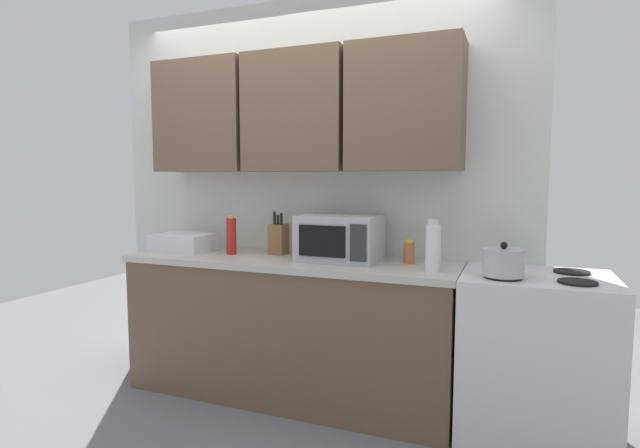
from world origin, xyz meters
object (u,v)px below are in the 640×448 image
knife_block (279,239)px  bottle_white_jar (433,247)px  kettle (503,262)px  bottle_spice_jar (409,252)px  microwave (340,238)px  dish_rack (184,243)px  bottle_red_sauce (231,236)px  stove_range (535,358)px

knife_block → bottle_white_jar: bearing=-12.5°
kettle → bottle_spice_jar: bearing=155.0°
microwave → bottle_white_jar: 0.61m
microwave → knife_block: bearing=169.5°
dish_rack → bottle_red_sauce: 0.39m
stove_range → bottle_spice_jar: bearing=171.2°
microwave → dish_rack: bearing=-178.2°
kettle → dish_rack: (-2.08, 0.16, -0.02)m
knife_block → bottle_red_sauce: bearing=-157.2°
microwave → bottle_spice_jar: microwave is taller
microwave → bottle_red_sauce: 0.75m
microwave → stove_range: bearing=-2.8°
dish_rack → bottle_red_sauce: bottle_red_sauce is taller
knife_block → bottle_spice_jar: (0.88, -0.03, -0.04)m
microwave → bottle_white_jar: bottle_white_jar is taller
bottle_white_jar → bottle_spice_jar: bottle_white_jar is taller
kettle → dish_rack: size_ratio=0.54×
stove_range → bottle_spice_jar: bottle_spice_jar is taller
stove_range → microwave: size_ratio=1.90×
stove_range → bottle_spice_jar: (-0.70, 0.11, 0.51)m
microwave → knife_block: 0.47m
dish_rack → stove_range: bearing=-0.5°
stove_range → dish_rack: size_ratio=2.40×
kettle → dish_rack: 2.09m
stove_range → knife_block: (-1.58, 0.14, 0.55)m
kettle → knife_block: (-1.41, 0.28, 0.02)m
stove_range → bottle_white_jar: bearing=-170.3°
stove_range → knife_block: 1.68m
kettle → bottle_red_sauce: (-1.70, 0.16, 0.04)m
stove_range → knife_block: knife_block is taller
kettle → knife_block: size_ratio=0.72×
stove_range → bottle_white_jar: size_ratio=3.18×
kettle → microwave: 0.97m
stove_range → bottle_white_jar: (-0.53, -0.09, 0.59)m
dish_rack → kettle: bearing=-4.4°
knife_block → bottle_red_sauce: 0.32m
microwave → knife_block: (-0.46, 0.09, -0.04)m
knife_block → bottle_red_sauce: (-0.29, -0.12, 0.02)m
stove_range → dish_rack: 2.31m
knife_block → bottle_spice_jar: knife_block is taller
knife_block → bottle_white_jar: 1.08m
microwave → bottle_white_jar: bearing=-14.0°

